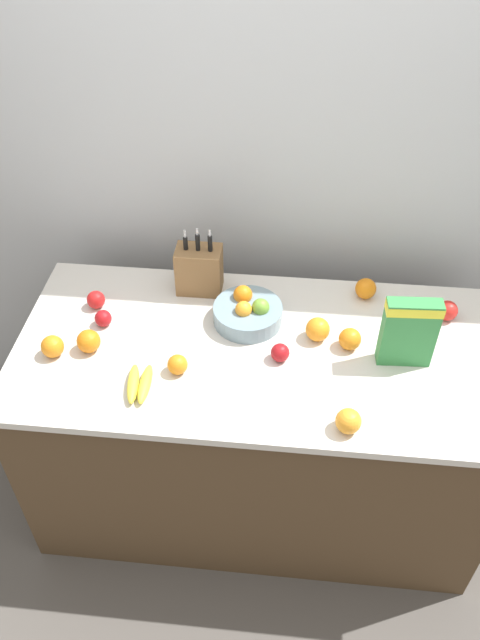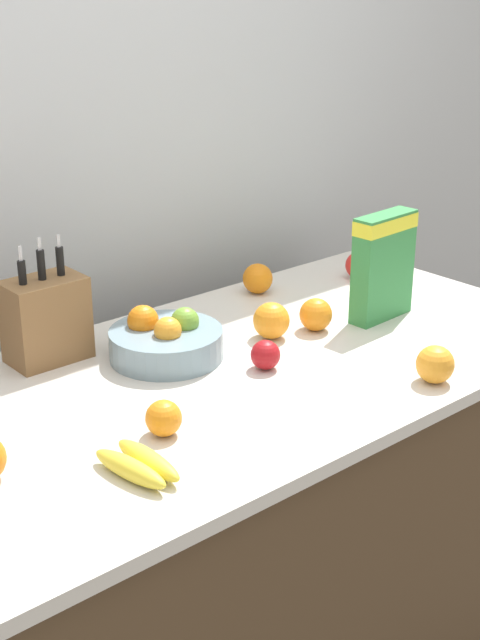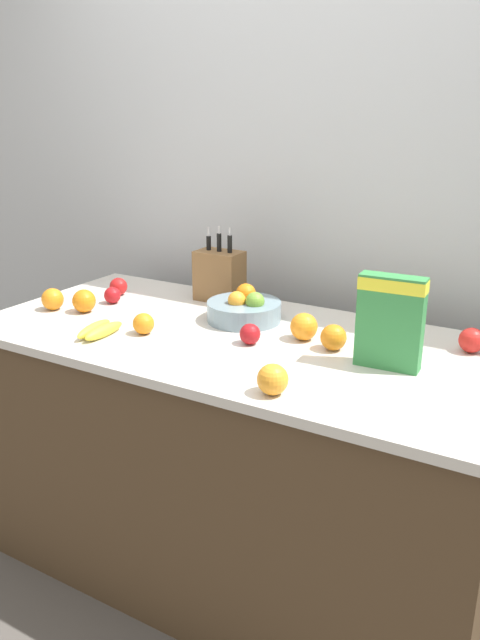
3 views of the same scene
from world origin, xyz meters
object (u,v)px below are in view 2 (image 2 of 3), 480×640
(orange_near_bowl, at_px, (316,314))
(orange_front_left, at_px, (164,418))
(orange_mid_left, at_px, (271,321))
(orange_mid_right, at_px, (258,279))
(fruit_bowl, at_px, (166,341))
(apple_leftmost, at_px, (359,265))
(orange_front_center, at_px, (435,364))
(apple_near_bananas, at_px, (265,355))
(banana_bunch, at_px, (139,464))
(knife_block, at_px, (46,319))
(cereal_box, at_px, (383,262))

(orange_near_bowl, height_order, orange_front_left, orange_near_bowl)
(orange_mid_left, xyz_separation_m, orange_mid_right, (0.19, 0.26, -0.00))
(fruit_bowl, distance_m, orange_near_bowl, 0.39)
(apple_leftmost, height_order, orange_front_center, orange_front_center)
(orange_near_bowl, bearing_deg, orange_front_center, -92.45)
(orange_mid_right, bearing_deg, orange_near_bowl, -103.50)
(apple_near_bananas, bearing_deg, orange_near_bowl, 19.36)
(fruit_bowl, height_order, orange_front_center, fruit_bowl)
(orange_near_bowl, distance_m, orange_mid_right, 0.30)
(orange_near_bowl, xyz_separation_m, orange_mid_right, (0.07, 0.29, 0.00))
(banana_bunch, height_order, apple_near_bananas, apple_near_bananas)
(knife_block, bearing_deg, orange_front_left, -91.30)
(banana_bunch, distance_m, apple_near_bananas, 0.50)
(fruit_bowl, distance_m, orange_mid_right, 0.49)
(apple_near_bananas, xyz_separation_m, orange_front_center, (0.23, -0.29, 0.01))
(banana_bunch, height_order, orange_mid_left, orange_mid_left)
(orange_mid_left, bearing_deg, cereal_box, -15.51)
(banana_bunch, bearing_deg, cereal_box, 13.71)
(apple_near_bananas, bearing_deg, banana_bunch, -158.79)
(orange_near_bowl, xyz_separation_m, orange_front_left, (-0.60, -0.18, -0.01))
(orange_mid_left, relative_size, orange_mid_right, 1.08)
(banana_bunch, distance_m, orange_front_left, 0.15)
(knife_block, distance_m, orange_mid_left, 0.53)
(banana_bunch, bearing_deg, orange_near_bowl, 20.58)
(apple_leftmost, height_order, orange_near_bowl, orange_near_bowl)
(apple_leftmost, distance_m, apple_near_bananas, 0.68)
(fruit_bowl, distance_m, orange_front_center, 0.61)
(fruit_bowl, height_order, orange_near_bowl, fruit_bowl)
(orange_front_center, bearing_deg, cereal_box, 58.32)
(cereal_box, bearing_deg, orange_front_center, -124.61)
(cereal_box, xyz_separation_m, orange_mid_left, (-0.30, 0.08, -0.11))
(orange_mid_left, relative_size, orange_near_bowl, 1.09)
(orange_front_center, bearing_deg, fruit_bowl, 126.87)
(orange_front_center, distance_m, orange_front_left, 0.61)
(cereal_box, distance_m, orange_front_left, 0.80)
(apple_leftmost, height_order, apple_near_bananas, apple_leftmost)
(apple_leftmost, bearing_deg, orange_mid_left, -161.97)
(apple_leftmost, distance_m, orange_mid_left, 0.52)
(banana_bunch, height_order, orange_front_left, orange_front_left)
(apple_near_bananas, height_order, orange_front_center, orange_front_center)
(orange_mid_left, height_order, orange_near_bowl, orange_mid_left)
(cereal_box, height_order, apple_leftmost, cereal_box)
(knife_block, bearing_deg, fruit_bowl, -39.02)
(fruit_bowl, height_order, apple_near_bananas, fruit_bowl)
(apple_leftmost, xyz_separation_m, orange_near_bowl, (-0.37, -0.19, 0.00))
(cereal_box, bearing_deg, orange_near_bowl, 162.42)
(knife_block, relative_size, orange_front_left, 4.06)
(fruit_bowl, xyz_separation_m, orange_front_left, (-0.22, -0.29, -0.01))
(banana_bunch, distance_m, orange_near_bowl, 0.77)
(knife_block, bearing_deg, cereal_box, -22.79)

